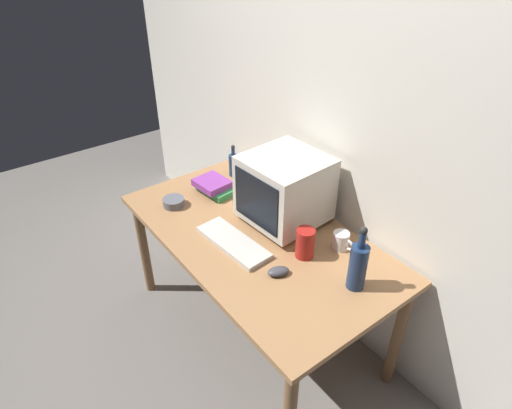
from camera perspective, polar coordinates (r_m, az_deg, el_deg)
ground_plane at (r=2.75m, az=0.00°, el=-15.75°), size 6.00×6.00×0.00m
back_wall at (r=2.27m, az=9.77°, el=11.52°), size 4.00×0.08×2.50m
desk at (r=2.30m, az=0.00°, el=-5.43°), size 1.51×0.82×0.72m
crt_monitor at (r=2.25m, az=3.71°, el=1.97°), size 0.40×0.41×0.37m
keyboard at (r=2.18m, az=-2.90°, el=-4.98°), size 0.43×0.18×0.02m
computer_mouse at (r=2.01m, az=2.90°, el=-8.66°), size 0.09×0.12×0.04m
bottle_tall at (r=1.93m, az=13.07°, el=-7.66°), size 0.08×0.08×0.32m
bottle_short at (r=2.72m, az=-2.94°, el=5.25°), size 0.06×0.06×0.21m
book_stack at (r=2.58m, az=-5.49°, el=2.36°), size 0.23×0.19×0.08m
mug at (r=2.17m, az=10.99°, el=-4.65°), size 0.12×0.08×0.09m
cd_spindle at (r=2.50m, az=-10.63°, el=0.30°), size 0.12×0.12×0.04m
metal_canister at (r=2.09m, az=6.38°, el=-4.99°), size 0.09×0.09×0.15m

